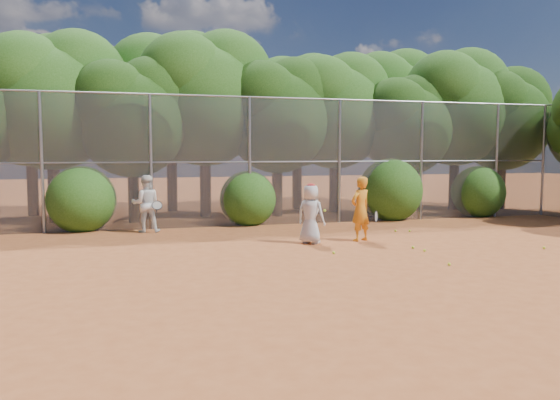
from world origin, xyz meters
name	(u,v)px	position (x,y,z in m)	size (l,w,h in m)	color
ground	(356,260)	(0.00, 0.00, 0.00)	(80.00, 80.00, 0.00)	#A65125
fence_back	(277,160)	(-0.12, 6.00, 2.05)	(20.05, 0.09, 4.03)	gray
tree_1	(53,94)	(-6.94, 8.54, 4.16)	(4.64, 4.03, 6.35)	black
tree_2	(133,112)	(-4.45, 7.83, 3.58)	(3.99, 3.47, 5.47)	black
tree_3	(206,93)	(-1.94, 8.84, 4.40)	(4.89, 4.26, 6.70)	black
tree_4	(278,111)	(0.55, 8.24, 3.76)	(4.19, 3.64, 5.73)	black
tree_5	(336,106)	(3.06, 9.04, 4.05)	(4.51, 3.92, 6.17)	black
tree_6	(407,121)	(5.55, 8.03, 3.47)	(3.86, 3.36, 5.29)	black
tree_7	(457,103)	(8.06, 8.64, 4.28)	(4.77, 4.14, 6.53)	black
tree_8	(504,115)	(10.05, 8.34, 3.82)	(4.25, 3.70, 5.82)	black
tree_9	(31,95)	(-7.94, 10.84, 4.34)	(4.83, 4.20, 6.62)	black
tree_10	(172,92)	(-2.93, 11.05, 4.63)	(5.15, 4.48, 7.06)	black
tree_11	(298,106)	(2.06, 10.64, 4.16)	(4.64, 4.03, 6.35)	black
tree_12	(392,102)	(6.56, 11.24, 4.51)	(5.02, 4.37, 6.88)	black
bush_0	(81,197)	(-6.00, 6.30, 1.00)	(2.00, 2.00, 2.00)	#224F13
bush_1	(248,196)	(-1.00, 6.30, 0.90)	(1.80, 1.80, 1.80)	#224F13
bush_2	(390,187)	(4.00, 6.30, 1.10)	(2.20, 2.20, 2.20)	#224F13
bush_3	(478,190)	(7.50, 6.30, 0.95)	(1.90, 1.90, 1.90)	#224F13
player_yellow	(361,209)	(1.11, 2.30, 0.83)	(0.82, 0.62, 1.67)	orange
player_teen	(311,214)	(-0.26, 2.26, 0.76)	(0.85, 0.85, 1.52)	silver
player_white	(146,204)	(-4.19, 5.40, 0.83)	(0.87, 0.73, 1.65)	white
ball_0	(413,247)	(1.84, 0.88, 0.03)	(0.07, 0.07, 0.07)	#CAE72A
ball_1	(410,231)	(3.15, 3.38, 0.03)	(0.07, 0.07, 0.07)	#CAE72A
ball_2	(449,264)	(1.56, -1.08, 0.03)	(0.07, 0.07, 0.07)	#CAE72A
ball_3	(544,248)	(4.82, -0.01, 0.03)	(0.07, 0.07, 0.07)	#CAE72A
ball_4	(334,253)	(-0.24, 0.74, 0.03)	(0.07, 0.07, 0.07)	#CAE72A
ball_5	(395,231)	(2.75, 3.50, 0.03)	(0.07, 0.07, 0.07)	#CAE72A
ball_6	(424,250)	(1.89, 0.44, 0.03)	(0.07, 0.07, 0.07)	#CAE72A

